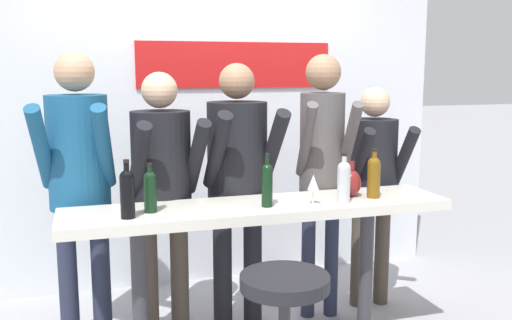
% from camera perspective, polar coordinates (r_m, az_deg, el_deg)
% --- Properties ---
extents(back_wall, '(3.89, 0.12, 2.59)m').
position_cam_1_polar(back_wall, '(4.62, -4.72, 3.75)').
color(back_wall, silver).
rests_on(back_wall, ground_plane).
extents(tasting_table, '(2.29, 0.49, 0.94)m').
position_cam_1_polar(tasting_table, '(3.40, 0.37, -7.14)').
color(tasting_table, silver).
rests_on(tasting_table, ground_plane).
extents(person_far_left, '(0.50, 0.62, 1.83)m').
position_cam_1_polar(person_far_left, '(3.64, -17.31, -0.61)').
color(person_far_left, '#23283D').
rests_on(person_far_left, ground_plane).
extents(person_left, '(0.49, 0.59, 1.71)m').
position_cam_1_polar(person_left, '(3.61, -9.36, -1.70)').
color(person_left, '#473D33').
rests_on(person_left, ground_plane).
extents(person_center_left, '(0.50, 0.59, 1.77)m').
position_cam_1_polar(person_center_left, '(3.73, -1.84, -0.76)').
color(person_center_left, black).
rests_on(person_center_left, ground_plane).
extents(person_center, '(0.42, 0.57, 1.83)m').
position_cam_1_polar(person_center, '(3.88, 6.63, 0.66)').
color(person_center, '#23283D').
rests_on(person_center, ground_plane).
extents(person_center_right, '(0.43, 0.53, 1.60)m').
position_cam_1_polar(person_center_right, '(4.17, 11.65, -1.25)').
color(person_center_right, '#473D33').
rests_on(person_center_right, ground_plane).
extents(wine_bottle_0, '(0.08, 0.08, 0.30)m').
position_cam_1_polar(wine_bottle_0, '(3.40, 8.77, -1.96)').
color(wine_bottle_0, '#B7BCC1').
rests_on(wine_bottle_0, tasting_table).
extents(wine_bottle_1, '(0.08, 0.08, 0.30)m').
position_cam_1_polar(wine_bottle_1, '(3.56, 11.70, -1.49)').
color(wine_bottle_1, brown).
rests_on(wine_bottle_1, tasting_table).
extents(wine_bottle_2, '(0.08, 0.08, 0.32)m').
position_cam_1_polar(wine_bottle_2, '(3.09, -12.76, -3.08)').
color(wine_bottle_2, black).
rests_on(wine_bottle_2, tasting_table).
extents(wine_bottle_3, '(0.06, 0.06, 0.31)m').
position_cam_1_polar(wine_bottle_3, '(3.26, 1.12, -2.30)').
color(wine_bottle_3, black).
rests_on(wine_bottle_3, tasting_table).
extents(wine_bottle_4, '(0.07, 0.07, 0.28)m').
position_cam_1_polar(wine_bottle_4, '(3.19, -10.54, -2.92)').
color(wine_bottle_4, black).
rests_on(wine_bottle_4, tasting_table).
extents(wine_glass_0, '(0.07, 0.07, 0.18)m').
position_cam_1_polar(wine_glass_0, '(3.33, 5.75, -2.35)').
color(wine_glass_0, silver).
rests_on(wine_glass_0, tasting_table).
extents(decorative_vase, '(0.13, 0.13, 0.22)m').
position_cam_1_polar(decorative_vase, '(3.58, 9.44, -2.22)').
color(decorative_vase, maroon).
rests_on(decorative_vase, tasting_table).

